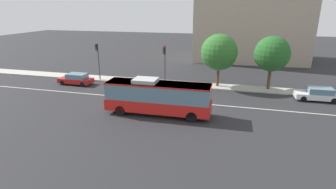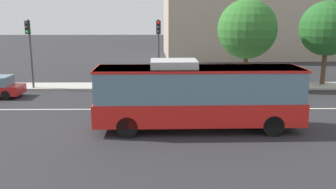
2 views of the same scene
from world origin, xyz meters
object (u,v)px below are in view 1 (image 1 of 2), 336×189
Objects in this scene: sedan_white at (318,94)px; traffic_light_mid_block at (165,59)px; sedan_red at (76,79)px; street_tree_kerbside_left at (219,52)px; street_tree_kerbside_right at (272,54)px; traffic_light_near_corner at (98,55)px; transit_bus at (158,96)px.

sedan_white is 18.18m from traffic_light_mid_block.
sedan_white and sedan_red have the same top height.
street_tree_kerbside_left reaches higher than sedan_red.
traffic_light_near_corner is at bearing -176.71° from street_tree_kerbside_right.
traffic_light_near_corner is (2.04, 2.50, 2.84)m from sedan_red.
sedan_white is 0.69× the size of street_tree_kerbside_right.
sedan_white is 0.68× the size of street_tree_kerbside_left.
street_tree_kerbside_left is (18.29, 3.62, 3.73)m from sedan_red.
traffic_light_near_corner reaches higher than transit_bus.
sedan_red is 0.87× the size of traffic_light_near_corner.
street_tree_kerbside_right is (24.52, 3.80, 3.77)m from sedan_red.
sedan_red is (-29.42, -0.95, 0.00)m from sedan_white.
street_tree_kerbside_right is at bearing -31.84° from sedan_white.
sedan_red is at bearing -40.51° from traffic_light_near_corner.
sedan_white is at bearing -177.54° from sedan_red.
transit_bus reaches higher than sedan_white.
street_tree_kerbside_left is 1.02× the size of street_tree_kerbside_right.
sedan_white is 0.88× the size of traffic_light_near_corner.
traffic_light_mid_block reaches higher than sedan_red.
transit_bus is 15.26m from traffic_light_near_corner.
street_tree_kerbside_right is at bearing -170.59° from sedan_red.
traffic_light_near_corner reaches higher than sedan_red.
street_tree_kerbside_left reaches higher than transit_bus.
street_tree_kerbside_left is (-11.13, 2.67, 3.73)m from sedan_white.
street_tree_kerbside_left is at bearing 92.62° from traffic_light_near_corner.
transit_bus is at bearing 8.68° from traffic_light_mid_block.
traffic_light_mid_block is 6.91m from street_tree_kerbside_left.
sedan_white is at bearing 26.60° from transit_bus.
sedan_red is (-13.57, 7.35, -1.09)m from transit_bus.
street_tree_kerbside_right is (-4.90, 2.85, 3.77)m from sedan_white.
transit_bus is 15.47m from sedan_red.
traffic_light_near_corner is (-11.52, 9.85, 1.75)m from transit_bus.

